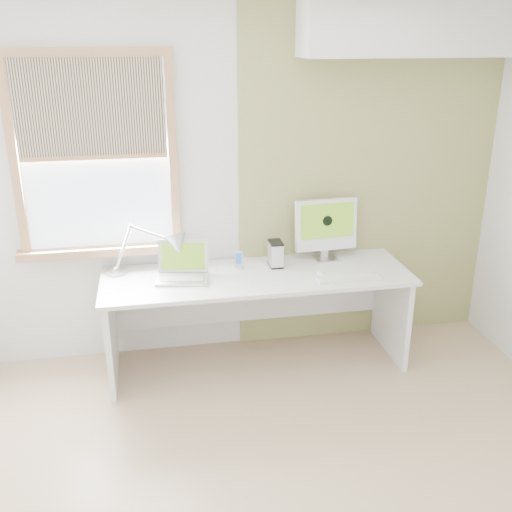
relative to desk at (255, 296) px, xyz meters
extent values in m
cube|color=tan|center=(-0.07, -1.44, -0.54)|extent=(4.00, 3.50, 0.02)
cube|color=silver|center=(-0.07, 0.32, 0.77)|extent=(4.00, 0.02, 2.60)
cube|color=#829151|center=(0.93, 0.30, 0.77)|extent=(2.00, 0.02, 2.60)
cube|color=white|center=(1.13, 0.13, 1.87)|extent=(1.60, 0.40, 0.42)
cube|color=#A3724A|center=(-1.60, 0.28, 1.02)|extent=(0.06, 0.06, 1.42)
cube|color=#A3724A|center=(-0.54, 0.28, 1.02)|extent=(0.06, 0.06, 1.42)
cube|color=#A3724A|center=(-1.07, 0.28, 1.70)|extent=(1.00, 0.06, 0.06)
cube|color=#A3724A|center=(-1.07, 0.26, 0.34)|extent=(1.20, 0.14, 0.06)
cube|color=#D1E2F9|center=(-1.07, 0.30, 1.02)|extent=(1.00, 0.01, 1.30)
cube|color=beige|center=(-1.07, 0.25, 1.34)|extent=(0.98, 0.02, 0.65)
cube|color=#A3724A|center=(-1.07, 0.25, 1.02)|extent=(0.98, 0.03, 0.03)
cube|color=white|center=(0.00, -0.06, 0.18)|extent=(2.20, 0.70, 0.03)
cube|color=white|center=(-1.05, -0.06, -0.18)|extent=(0.04, 0.64, 0.70)
cube|color=white|center=(1.05, -0.06, -0.18)|extent=(0.04, 0.64, 0.70)
cube|color=white|center=(0.00, 0.26, -0.08)|extent=(2.08, 0.02, 0.48)
cylinder|color=silver|center=(-0.99, 0.15, 0.21)|extent=(0.16, 0.16, 0.02)
sphere|color=silver|center=(-0.99, 0.15, 0.22)|extent=(0.05, 0.05, 0.05)
cylinder|color=silver|center=(-0.93, 0.14, 0.38)|extent=(0.15, 0.03, 0.33)
sphere|color=silver|center=(-0.86, 0.14, 0.54)|extent=(0.04, 0.04, 0.04)
cylinder|color=silver|center=(-0.72, 0.11, 0.49)|extent=(0.29, 0.09, 0.13)
sphere|color=silver|center=(-0.58, 0.08, 0.44)|extent=(0.04, 0.04, 0.04)
cone|color=silver|center=(-0.55, 0.08, 0.41)|extent=(0.23, 0.25, 0.20)
cube|color=silver|center=(-0.53, -0.06, 0.20)|extent=(0.39, 0.30, 0.02)
cube|color=#B2B5B7|center=(-0.53, -0.06, 0.22)|extent=(0.32, 0.20, 0.00)
cube|color=silver|center=(-0.51, 0.06, 0.33)|extent=(0.36, 0.13, 0.23)
cube|color=#527718|center=(-0.51, 0.05, 0.33)|extent=(0.31, 0.10, 0.19)
cylinder|color=silver|center=(-0.11, 0.08, 0.21)|extent=(0.08, 0.08, 0.02)
cube|color=silver|center=(-0.11, 0.08, 0.27)|extent=(0.06, 0.02, 0.11)
cube|color=#194C99|center=(-0.11, 0.08, 0.27)|extent=(0.05, 0.01, 0.08)
cube|color=silver|center=(0.16, 0.08, 0.29)|extent=(0.09, 0.15, 0.19)
cube|color=black|center=(0.16, 0.08, 0.38)|extent=(0.09, 0.15, 0.01)
cube|color=black|center=(0.16, 0.08, 0.20)|extent=(0.09, 0.15, 0.01)
cube|color=silver|center=(0.57, 0.14, 0.20)|extent=(0.18, 0.16, 0.01)
cube|color=silver|center=(0.57, 0.17, 0.28)|extent=(0.06, 0.02, 0.15)
cube|color=white|center=(0.57, 0.16, 0.47)|extent=(0.48, 0.11, 0.39)
cube|color=#527718|center=(0.57, 0.13, 0.50)|extent=(0.42, 0.05, 0.26)
cylinder|color=black|center=(0.57, 0.13, 0.50)|extent=(0.08, 0.01, 0.08)
cube|color=white|center=(0.62, -0.26, 0.20)|extent=(0.46, 0.13, 0.02)
cube|color=white|center=(0.62, -0.26, 0.21)|extent=(0.43, 0.10, 0.00)
ellipsoid|color=white|center=(0.44, -0.16, 0.21)|extent=(0.07, 0.11, 0.03)
camera|label=1|loc=(-0.72, -3.89, 1.82)|focal=41.51mm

